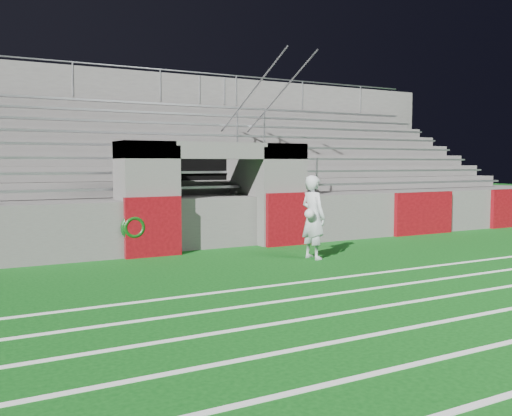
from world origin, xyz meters
TOP-DOWN VIEW (x-y plane):
  - ground at (0.00, 0.00)m, footprint 90.00×90.00m
  - stadium_structure at (0.00, 7.97)m, footprint 26.00×8.48m
  - goalkeeper_with_ball at (1.17, 0.97)m, footprint 0.59×0.71m
  - hose_coil at (-2.25, 2.93)m, footprint 0.59×0.15m

SIDE VIEW (x-z plane):
  - ground at x=0.00m, z-range 0.00..0.00m
  - hose_coil at x=-2.25m, z-range 0.39..0.98m
  - goalkeeper_with_ball at x=1.17m, z-range 0.00..1.84m
  - stadium_structure at x=0.00m, z-range -1.22..4.20m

